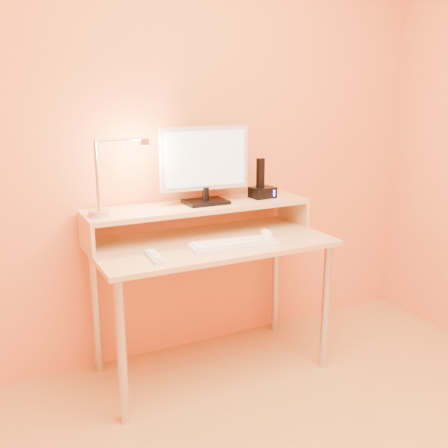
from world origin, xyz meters
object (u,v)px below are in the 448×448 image
mouse (266,233)px  remote_control (155,257)px  lamp_base (99,213)px  phone_dock (262,192)px  keyboard (235,245)px  monitor_panel (205,158)px

mouse → remote_control: bearing=-156.8°
lamp_base → remote_control: bearing=-56.8°
phone_dock → lamp_base: bearing=176.9°
lamp_base → remote_control: size_ratio=0.54×
phone_dock → mouse: (-0.10, -0.21, -0.17)m
lamp_base → keyboard: bearing=-25.1°
mouse → phone_dock: bearing=80.1°
mouse → lamp_base: bearing=-177.4°
monitor_panel → keyboard: (0.01, -0.31, -0.39)m
phone_dock → mouse: bearing=-119.9°
monitor_panel → mouse: 0.50m
monitor_panel → remote_control: bearing=-138.7°
monitor_panel → mouse: (0.25, -0.22, -0.38)m
keyboard → mouse: bearing=27.3°
phone_dock → keyboard: phone_dock is taller
phone_dock → remote_control: size_ratio=0.71×
monitor_panel → keyboard: size_ratio=1.12×
phone_dock → keyboard: bearing=-142.6°
lamp_base → mouse: (0.82, -0.18, -0.15)m
keyboard → mouse: size_ratio=3.77×
monitor_panel → remote_control: 0.63m
monitor_panel → mouse: monitor_panel is taller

